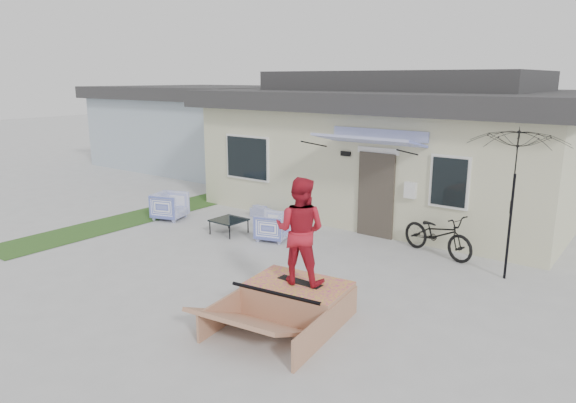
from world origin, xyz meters
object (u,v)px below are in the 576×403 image
Objects in this scene: armchair_left at (170,205)px; bicycle at (438,230)px; skateboard at (300,281)px; coffee_table at (229,226)px; skater at (300,229)px; skate_ramp at (298,299)px; patio_umbrella at (513,192)px; armchair_right at (272,225)px; loveseat at (270,211)px.

armchair_left is 7.29m from bicycle.
coffee_table is at bearing 147.46° from skateboard.
skate_ramp is at bearing 81.58° from skater.
armchair_left reaches higher than skateboard.
coffee_table is 5.11m from bicycle.
patio_umbrella is 4.37m from skater.
skater is (0.00, 0.00, 0.91)m from skateboard.
skateboard is 0.46× the size of skater.
armchair_right is 0.42× the size of skater.
bicycle reaches higher than skateboard.
coffee_table is 0.35× the size of skate_ramp.
skateboard is at bearing 149.72° from loveseat.
patio_umbrella is 1.04× the size of skate_ramp.
coffee_table is 0.43× the size of skater.
skater is at bearing 0.00° from skateboard.
bicycle is 2.29× the size of skateboard.
armchair_right reaches higher than skateboard.
bicycle is at bearing 80.15° from skateboard.
bicycle is at bearing 73.32° from skate_ramp.
loveseat is 1.64m from coffee_table.
loveseat is 5.92m from skateboard.
bicycle is 0.85× the size of skate_ramp.
armchair_left reaches higher than loveseat.
armchair_right is 0.97× the size of coffee_table.
armchair_right is 0.40× the size of bicycle.
armchair_left is 1.10× the size of coffee_table.
skateboard is (-0.73, -4.23, -0.02)m from bicycle.
bicycle reaches higher than coffee_table.
skate_ramp is (4.10, -2.66, 0.08)m from coffee_table.
skate_ramp is (-0.72, -4.28, -0.32)m from bicycle.
patio_umbrella reaches higher than coffee_table.
armchair_left is 0.37× the size of patio_umbrella.
skater is (2.89, -2.87, 1.10)m from armchair_right.
armchair_left is at bearing -173.17° from patio_umbrella.
skater reaches higher than armchair_left.
skater reaches higher than armchair_right.
coffee_table is at bearing 139.93° from skate_ramp.
skate_ramp is (6.39, -2.70, -0.15)m from armchair_left.
armchair_left is at bearing 119.93° from bicycle.
bicycle is at bearing 93.89° from armchair_right.
loveseat is at bearing -73.03° from armchair_left.
skater reaches higher than skateboard.
armchair_left is at bearing 179.20° from coffee_table.
bicycle is 1.04× the size of skater.
patio_umbrella is at bearing -137.84° from skater.
armchair_right is (1.21, -1.38, 0.12)m from loveseat.
armchair_right is at bearing 135.17° from skateboard.
bicycle is 4.35m from skate_ramp.
coffee_table is at bearing -48.00° from skater.
skate_ramp is at bearing -32.99° from coffee_table.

